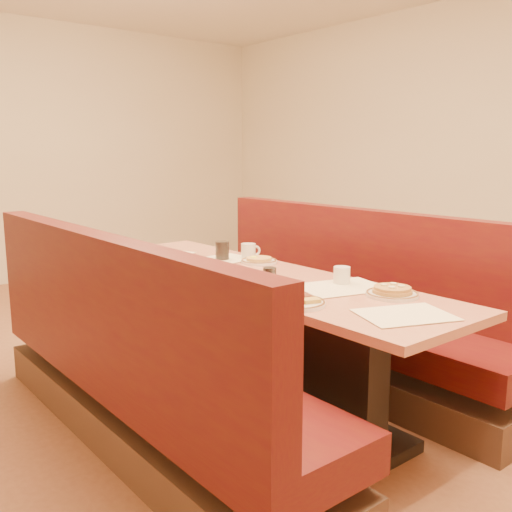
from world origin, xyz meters
TOP-DOWN VIEW (x-y plane):
  - ground at (0.00, 0.00)m, footprint 8.00×8.00m
  - room_envelope at (0.00, 0.00)m, footprint 6.04×8.04m
  - diner_table at (0.00, 0.00)m, footprint 0.70×2.50m
  - booth_left at (-0.73, 0.00)m, footprint 0.55×2.50m
  - booth_right at (0.73, 0.00)m, footprint 0.55×2.50m
  - placemat_near_left at (-0.04, -1.02)m, footprint 0.44×0.39m
  - placemat_near_right at (0.12, -0.52)m, footprint 0.48×0.40m
  - placemat_far_left at (-0.12, 0.82)m, footprint 0.45×0.40m
  - placemat_far_right at (0.09, 0.44)m, footprint 0.39×0.31m
  - pancake_plate at (0.18, -0.78)m, footprint 0.24×0.24m
  - eggs_plate at (-0.27, -0.62)m, footprint 0.25×0.25m
  - extra_plate_mid at (0.21, 0.23)m, footprint 0.22×0.22m
  - extra_plate_far at (-0.14, 1.10)m, footprint 0.21×0.21m
  - coffee_mug_a at (0.19, -0.47)m, footprint 0.12×0.08m
  - coffee_mug_b at (-0.28, -0.16)m, footprint 0.12×0.08m
  - coffee_mug_c at (0.25, 0.37)m, footprint 0.13×0.09m
  - coffee_mug_d at (-0.28, 1.10)m, footprint 0.12×0.09m
  - soda_tumbler_near at (-0.12, -0.26)m, footprint 0.07×0.07m
  - soda_tumbler_mid at (0.10, 0.44)m, footprint 0.08×0.08m

SIDE VIEW (x-z plane):
  - ground at x=0.00m, z-range 0.00..0.00m
  - booth_left at x=-0.73m, z-range -0.16..0.89m
  - booth_right at x=0.73m, z-range -0.16..0.89m
  - diner_table at x=0.00m, z-range 0.00..0.75m
  - placemat_near_left at x=-0.04m, z-range 0.75..0.76m
  - placemat_near_right at x=0.12m, z-range 0.75..0.76m
  - placemat_far_left at x=-0.12m, z-range 0.75..0.76m
  - placemat_far_right at x=0.09m, z-range 0.75..0.76m
  - extra_plate_far at x=-0.14m, z-range 0.74..0.79m
  - eggs_plate at x=-0.27m, z-range 0.74..0.79m
  - extra_plate_mid at x=0.21m, z-range 0.74..0.79m
  - pancake_plate at x=0.18m, z-range 0.74..0.80m
  - soda_tumbler_near at x=-0.12m, z-range 0.75..0.84m
  - coffee_mug_b at x=-0.28m, z-range 0.75..0.84m
  - coffee_mug_a at x=0.19m, z-range 0.75..0.84m
  - coffee_mug_d at x=-0.28m, z-range 0.75..0.84m
  - coffee_mug_c at x=0.25m, z-range 0.75..0.85m
  - soda_tumbler_mid at x=0.10m, z-range 0.75..0.87m
  - room_envelope at x=0.00m, z-range 0.52..3.34m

